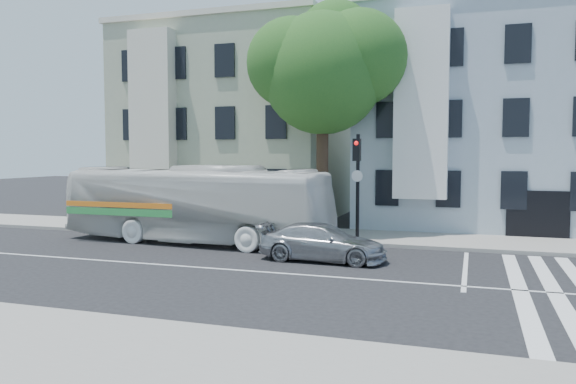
% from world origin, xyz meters
% --- Properties ---
extents(ground, '(120.00, 120.00, 0.00)m').
position_xyz_m(ground, '(0.00, 0.00, 0.00)').
color(ground, black).
rests_on(ground, ground).
extents(sidewalk_far, '(80.00, 4.00, 0.15)m').
position_xyz_m(sidewalk_far, '(0.00, 8.00, 0.07)').
color(sidewalk_far, gray).
rests_on(sidewalk_far, ground).
extents(sidewalk_near, '(80.00, 4.00, 0.15)m').
position_xyz_m(sidewalk_near, '(0.00, -8.00, 0.07)').
color(sidewalk_near, gray).
rests_on(sidewalk_near, ground).
extents(building_left, '(12.00, 10.00, 11.00)m').
position_xyz_m(building_left, '(-7.00, 15.00, 5.50)').
color(building_left, '#99A187').
rests_on(building_left, ground).
extents(building_right, '(12.00, 10.00, 11.00)m').
position_xyz_m(building_right, '(7.00, 15.00, 5.50)').
color(building_right, '#96A7B2').
rests_on(building_right, ground).
extents(street_tree, '(7.30, 5.90, 11.10)m').
position_xyz_m(street_tree, '(0.06, 8.74, 7.83)').
color(street_tree, '#2D2116').
rests_on(street_tree, ground).
extents(bus, '(3.84, 12.16, 3.33)m').
position_xyz_m(bus, '(-4.61, 4.69, 1.67)').
color(bus, silver).
rests_on(bus, ground).
extents(sedan, '(2.02, 4.63, 1.33)m').
position_xyz_m(sedan, '(1.62, 2.50, 0.66)').
color(sedan, '#A5A6AC').
rests_on(sedan, ground).
extents(hedge, '(8.49, 2.59, 0.70)m').
position_xyz_m(hedge, '(-3.95, 6.30, 0.50)').
color(hedge, '#345E1E').
rests_on(hedge, sidewalk_far).
extents(traffic_signal, '(0.49, 0.55, 4.65)m').
position_xyz_m(traffic_signal, '(2.00, 6.76, 3.00)').
color(traffic_signal, black).
rests_on(traffic_signal, ground).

